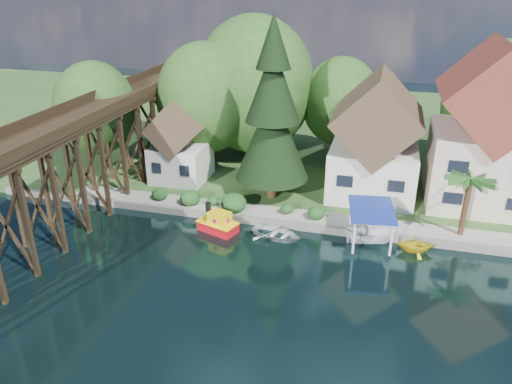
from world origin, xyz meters
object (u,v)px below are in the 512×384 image
Objects in this scene: boat_canopy at (370,229)px; trestle_bridge at (75,160)px; house_center at (486,137)px; boat_white_a at (277,232)px; palm_tree at (470,182)px; house_left at (375,144)px; boat_yellow at (416,243)px; tugboat at (218,224)px; shed at (180,146)px; conifer at (273,115)px.

trestle_bridge is at bearing -175.23° from boat_canopy.
house_center reaches higher than boat_white_a.
trestle_bridge is 30.51m from palm_tree.
house_left is 4.07× the size of boat_yellow.
house_center is at bearing 19.49° from trestle_bridge.
boat_yellow is (10.45, 0.51, 0.29)m from boat_white_a.
tugboat is at bearing 84.41° from boat_yellow.
trestle_bridge reaches higher than shed.
tugboat is 0.70× the size of boat_canopy.
conifer reaches higher than boat_yellow.
conifer is (-8.55, -3.38, 2.96)m from house_left.
palm_tree reaches higher than boat_white_a.
trestle_bridge is 27.28m from boat_yellow.
boat_white_a is 7.12m from boat_canopy.
conifer is 10.28m from tugboat.
palm_tree is (25.20, -4.97, 1.08)m from shed.
house_left is at bearing -176.82° from house_center.
house_left reaches higher than shed.
trestle_bridge is at bearing 109.17° from boat_white_a.
shed is at bearing 61.81° from trestle_bridge.
boat_yellow is (-5.17, -9.66, -5.70)m from house_center.
house_center is 13.71m from boat_canopy.
shed is at bearing 62.19° from boat_yellow.
palm_tree is 8.06m from boat_canopy.
shed is (5.00, 9.33, -1.52)m from trestle_bridge.
tugboat is (-2.83, -6.55, -7.41)m from conifer.
boat_white_a is 0.80× the size of boat_canopy.
boat_white_a is at bearing -124.40° from house_left.
tugboat is 11.84m from boat_canopy.
conifer is at bearing 168.89° from palm_tree.
house_center reaches higher than boat_canopy.
palm_tree is 0.99× the size of boat_canopy.
boat_canopy reaches higher than boat_white_a.
trestle_bridge reaches higher than boat_canopy.
shed is at bearing -175.76° from house_center.
boat_yellow is (21.83, -7.66, -3.11)m from shed.
tugboat is at bearing -51.85° from shed.
tugboat is at bearing -174.88° from boat_canopy.
boat_yellow is at bearing -118.14° from house_center.
shed is at bearing 128.15° from tugboat.
boat_white_a is (-15.62, -10.17, -6.00)m from house_center.
shed is 25.71m from palm_tree.
shed is at bearing 158.16° from boat_canopy.
tugboat is 0.88× the size of boat_white_a.
house_left is 10.87m from boat_yellow.
house_left is 0.79× the size of house_center.
shed reaches higher than boat_white_a.
house_center is (9.00, 0.50, 1.28)m from house_left.
boat_yellow is (3.83, -9.16, -4.43)m from house_left.
boat_canopy is at bearing 76.72° from boat_yellow.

